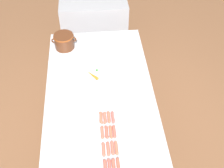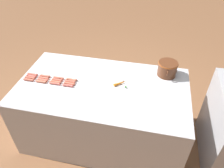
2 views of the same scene
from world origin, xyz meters
The scene contains 21 objects.
ground_plane centered at (0.00, 0.00, 0.00)m, with size 20.00×20.00×0.00m, color brown.
griddle_counter centered at (0.00, 0.00, 0.42)m, with size 1.07×1.91×0.84m.
hot_dog_0 centered at (-0.01, -0.85, 0.85)m, with size 0.03×0.13×0.03m.
hot_dog_1 centered at (-0.01, -0.69, 0.85)m, with size 0.03×0.13×0.03m.
hot_dog_2 centered at (-0.01, -0.52, 0.85)m, with size 0.03×0.13×0.03m.
hot_dog_3 centered at (-0.01, -0.36, 0.85)m, with size 0.03×0.13×0.03m.
hot_dog_4 centered at (0.03, -0.84, 0.85)m, with size 0.03×0.13×0.03m.
hot_dog_5 centered at (0.03, -0.69, 0.85)m, with size 0.03×0.13×0.03m.
hot_dog_6 centered at (0.03, -0.52, 0.85)m, with size 0.03×0.13×0.03m.
hot_dog_7 centered at (0.03, -0.37, 0.85)m, with size 0.03×0.13×0.03m.
hot_dog_8 centered at (0.06, -0.85, 0.85)m, with size 0.03×0.13×0.03m.
hot_dog_9 centered at (0.07, -0.68, 0.85)m, with size 0.03×0.13×0.03m.
hot_dog_10 centered at (0.07, -0.52, 0.85)m, with size 0.03×0.13×0.03m.
hot_dog_11 centered at (0.06, -0.36, 0.85)m, with size 0.03×0.13×0.03m.
hot_dog_12 centered at (0.10, -0.84, 0.85)m, with size 0.03×0.13×0.03m.
hot_dog_13 centered at (0.10, -0.69, 0.85)m, with size 0.03×0.13×0.03m.
hot_dog_14 centered at (0.10, -0.52, 0.85)m, with size 0.03×0.13×0.03m.
hot_dog_15 centered at (0.10, -0.37, 0.85)m, with size 0.03×0.13×0.03m.
bean_pot centered at (-0.36, 0.69, 0.93)m, with size 0.28×0.23×0.17m.
serving_spoon centered at (-0.15, 0.21, 0.84)m, with size 0.24×0.19×0.02m.
carrot centered at (-0.06, 0.20, 0.85)m, with size 0.13×0.15×0.03m.
Camera 2 is at (1.78, 0.50, 2.36)m, focal length 34.41 mm.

